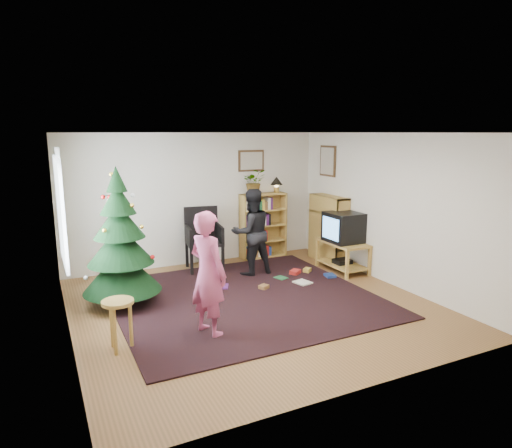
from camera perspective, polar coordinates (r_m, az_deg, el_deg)
name	(u,v)px	position (r m, az deg, el deg)	size (l,w,h in m)	color
floor	(253,305)	(6.84, -0.42, -10.10)	(5.00, 5.00, 0.00)	brown
ceiling	(252,133)	(6.36, -0.45, 11.35)	(5.00, 5.00, 0.00)	white
wall_back	(196,199)	(8.77, -7.49, 3.08)	(5.00, 0.02, 2.50)	silver
wall_front	(367,269)	(4.42, 13.70, -5.44)	(5.00, 0.02, 2.50)	silver
wall_left	(63,240)	(5.88, -23.01, -1.85)	(0.02, 5.00, 2.50)	silver
wall_right	(389,209)	(7.87, 16.24, 1.77)	(0.02, 5.00, 2.50)	silver
rug	(244,298)	(7.09, -1.48, -9.22)	(3.80, 3.60, 0.02)	black
window_pane	(61,211)	(6.43, -23.23, 1.47)	(0.04, 1.20, 1.40)	silver
curtain	(61,204)	(7.12, -23.21, 2.36)	(0.06, 0.35, 1.60)	silver
picture_back	(251,161)	(9.10, -0.61, 7.91)	(0.55, 0.03, 0.42)	#4C3319
picture_right	(328,161)	(9.14, 8.97, 7.79)	(0.03, 0.50, 0.60)	#4C3319
christmas_tree	(120,249)	(6.88, -16.58, -2.99)	(1.13, 1.13, 2.05)	#3F2816
bookshelf_back	(263,225)	(9.24, 0.89, -0.08)	(0.95, 0.30, 1.30)	#BA9042
bookshelf_right	(328,228)	(9.01, 9.03, -0.53)	(0.30, 0.95, 1.30)	#BA9042
tv_stand	(343,253)	(8.51, 10.77, -3.61)	(0.55, 0.99, 0.55)	#BA9042
crt_tv	(343,227)	(8.40, 10.87, -0.39)	(0.57, 0.61, 0.54)	black
armchair	(202,236)	(8.52, -6.79, -1.44)	(0.72, 0.72, 1.14)	black
stool	(118,312)	(5.59, -16.84, -10.45)	(0.37, 0.37, 0.61)	#BA9042
person_standing	(208,274)	(5.70, -6.02, -6.18)	(0.58, 0.38, 1.58)	#BF4C7A
person_by_chair	(251,232)	(8.05, -0.57, -1.03)	(0.75, 0.58, 1.54)	black
potted_plant	(254,182)	(9.02, -0.23, 5.30)	(0.44, 0.38, 0.49)	gray
table_lamp	(276,182)	(9.25, 2.58, 5.29)	(0.25, 0.25, 0.33)	#A57F33
floor_clutter	(287,278)	(7.90, 3.86, -6.80)	(2.11, 0.70, 0.08)	#A51E19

